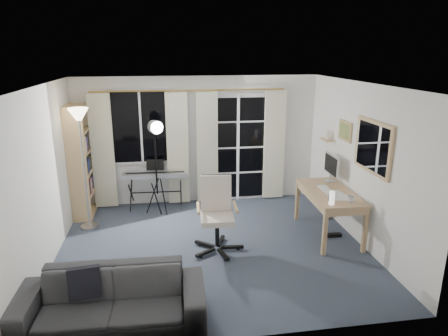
% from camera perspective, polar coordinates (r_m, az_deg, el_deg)
% --- Properties ---
extents(floor, '(4.50, 4.00, 0.02)m').
position_cam_1_polar(floor, '(6.11, -1.70, -11.34)').
color(floor, '#343C4C').
rests_on(floor, ground).
extents(window, '(1.20, 0.08, 1.40)m').
position_cam_1_polar(window, '(7.47, -11.78, 5.79)').
color(window, white).
rests_on(window, floor).
extents(french_door, '(1.32, 0.09, 2.11)m').
position_cam_1_polar(french_door, '(7.69, 1.95, 2.80)').
color(french_door, white).
rests_on(french_door, floor).
extents(curtains, '(3.60, 0.07, 2.13)m').
position_cam_1_polar(curtains, '(7.47, -4.62, 2.89)').
color(curtains, gold).
rests_on(curtains, floor).
extents(bookshelf, '(0.32, 0.92, 1.97)m').
position_cam_1_polar(bookshelf, '(7.44, -19.91, 0.65)').
color(bookshelf, tan).
rests_on(bookshelf, floor).
extents(torchiere_lamp, '(0.34, 0.34, 1.99)m').
position_cam_1_polar(torchiere_lamp, '(6.64, -19.84, 4.74)').
color(torchiere_lamp, '#B2B2B7').
rests_on(torchiere_lamp, floor).
extents(keyboard_piano, '(1.20, 0.61, 0.86)m').
position_cam_1_polar(keyboard_piano, '(7.39, -9.79, -1.00)').
color(keyboard_piano, black).
rests_on(keyboard_piano, floor).
extents(studio_light, '(0.40, 0.41, 1.75)m').
position_cam_1_polar(studio_light, '(6.88, -9.72, 4.19)').
color(studio_light, black).
rests_on(studio_light, floor).
extents(office_chair, '(0.73, 0.76, 1.09)m').
position_cam_1_polar(office_chair, '(5.86, -1.09, -5.58)').
color(office_chair, black).
rests_on(office_chair, floor).
extents(desk, '(0.72, 1.38, 0.73)m').
position_cam_1_polar(desk, '(6.47, 14.84, -3.96)').
color(desk, tan).
rests_on(desk, floor).
extents(monitor, '(0.18, 0.53, 0.46)m').
position_cam_1_polar(monitor, '(6.83, 15.10, 0.33)').
color(monitor, silver).
rests_on(monitor, desk).
extents(desk_clutter, '(0.44, 0.83, 0.93)m').
position_cam_1_polar(desk_clutter, '(6.28, 15.05, -5.28)').
color(desk_clutter, white).
rests_on(desk_clutter, desk).
extents(mug, '(0.12, 0.10, 0.12)m').
position_cam_1_polar(mug, '(6.04, 17.68, -4.16)').
color(mug, silver).
rests_on(mug, desk).
extents(wall_mirror, '(0.04, 0.94, 0.74)m').
position_cam_1_polar(wall_mirror, '(5.92, 20.51, 2.84)').
color(wall_mirror, tan).
rests_on(wall_mirror, floor).
extents(framed_print, '(0.03, 0.42, 0.32)m').
position_cam_1_polar(framed_print, '(6.69, 16.92, 5.08)').
color(framed_print, tan).
rests_on(framed_print, floor).
extents(wall_shelf, '(0.16, 0.30, 0.18)m').
position_cam_1_polar(wall_shelf, '(7.15, 14.60, 4.38)').
color(wall_shelf, tan).
rests_on(wall_shelf, floor).
extents(sofa, '(2.00, 0.64, 0.77)m').
position_cam_1_polar(sofa, '(4.58, -15.89, -16.60)').
color(sofa, '#303033').
rests_on(sofa, floor).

